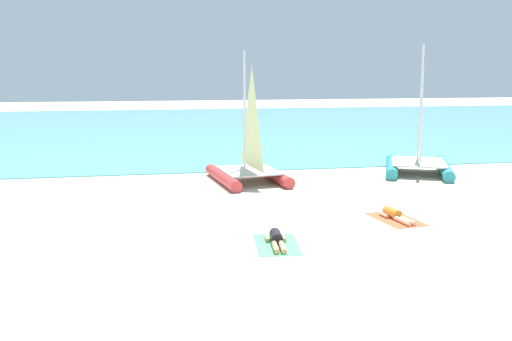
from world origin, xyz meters
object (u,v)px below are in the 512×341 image
(sailboat_red, at_px, (249,163))
(sunbather_left, at_px, (277,239))
(sunbather_right, at_px, (395,215))
(towel_right, at_px, (396,219))
(sailboat_teal, at_px, (419,155))
(towel_left, at_px, (277,244))

(sailboat_red, bearing_deg, sunbather_left, -102.43)
(sunbather_left, height_order, sunbather_right, same)
(towel_right, bearing_deg, sailboat_teal, 59.21)
(sailboat_red, distance_m, towel_left, 8.30)
(sailboat_red, relative_size, sunbather_right, 3.33)
(sailboat_red, xyz_separation_m, towel_right, (3.43, -6.48, -0.77))
(sailboat_teal, bearing_deg, towel_left, -109.62)
(sunbather_left, xyz_separation_m, towel_right, (4.09, 1.70, -0.13))
(sailboat_teal, xyz_separation_m, sunbather_right, (-4.17, -6.92, -0.70))
(sunbather_left, bearing_deg, sailboat_teal, 52.57)
(sailboat_teal, xyz_separation_m, towel_right, (-4.16, -6.99, -0.82))
(sailboat_red, relative_size, towel_left, 2.75)
(sailboat_red, xyz_separation_m, sunbather_right, (3.42, -6.41, -0.65))
(sailboat_teal, relative_size, towel_left, 2.93)
(sailboat_red, xyz_separation_m, sailboat_teal, (7.59, 0.51, 0.05))
(towel_right, bearing_deg, sunbather_right, 97.91)
(sunbather_right, bearing_deg, sailboat_red, 110.16)
(sailboat_red, height_order, towel_left, sailboat_red)
(towel_left, distance_m, sunbather_left, 0.14)
(towel_left, relative_size, towel_right, 1.00)
(sailboat_teal, height_order, sunbather_left, sailboat_teal)
(sailboat_red, relative_size, sailboat_teal, 0.94)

